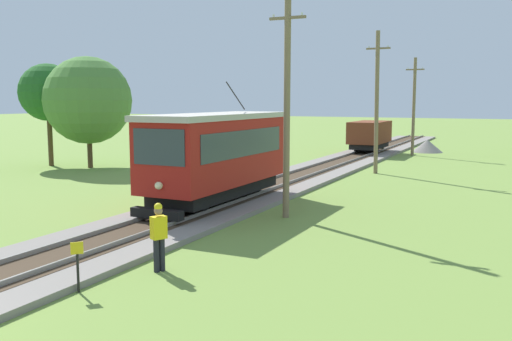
{
  "coord_description": "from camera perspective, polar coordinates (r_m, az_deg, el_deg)",
  "views": [
    {
      "loc": [
        11.17,
        -5.59,
        4.38
      ],
      "look_at": [
        0.8,
        15.85,
        1.32
      ],
      "focal_mm": 38.95,
      "sensor_mm": 36.0,
      "label": 1
    }
  ],
  "objects": [
    {
      "name": "tree_right_far",
      "position": [
        39.15,
        -20.58,
        7.5
      ],
      "size": [
        3.75,
        3.75,
        6.72
      ],
      "color": "#4C3823",
      "rests_on": "ground"
    },
    {
      "name": "gravel_pile",
      "position": [
        48.45,
        17.17,
        2.43
      ],
      "size": [
        2.53,
        2.53,
        1.05
      ],
      "primitive_type": "cone",
      "color": "gray",
      "rests_on": "ground"
    },
    {
      "name": "utility_pole_near_tram",
      "position": [
        20.43,
        3.2,
        6.89
      ],
      "size": [
        1.4,
        0.31,
        8.28
      ],
      "color": "#7A664C",
      "rests_on": "ground"
    },
    {
      "name": "track_worker",
      "position": [
        14.41,
        -9.96,
        -6.43
      ],
      "size": [
        0.39,
        0.45,
        1.78
      ],
      "rotation": [
        0.0,
        0.0,
        -0.48
      ],
      "color": "black",
      "rests_on": "ground"
    },
    {
      "name": "tree_right_near",
      "position": [
        37.18,
        -16.87,
        6.91
      ],
      "size": [
        5.55,
        5.55,
        7.1
      ],
      "color": "#4C3823",
      "rests_on": "ground"
    },
    {
      "name": "red_tram",
      "position": [
        22.55,
        -3.99,
        1.73
      ],
      "size": [
        2.6,
        8.54,
        4.79
      ],
      "color": "maroon",
      "rests_on": "rail_right"
    },
    {
      "name": "utility_pole_far",
      "position": [
        45.18,
        15.9,
        6.42
      ],
      "size": [
        1.4,
        0.3,
        7.58
      ],
      "color": "#7A664C",
      "rests_on": "ground"
    },
    {
      "name": "freight_car",
      "position": [
        45.54,
        11.6,
        3.61
      ],
      "size": [
        2.4,
        5.2,
        2.31
      ],
      "color": "brown",
      "rests_on": "rail_right"
    },
    {
      "name": "trackside_signal_marker",
      "position": [
        13.4,
        -17.85,
        -9.13
      ],
      "size": [
        0.21,
        0.21,
        1.18
      ],
      "color": "black",
      "rests_on": "ground"
    },
    {
      "name": "utility_pole_mid",
      "position": [
        33.4,
        12.3,
        6.92
      ],
      "size": [
        1.4,
        0.54,
        8.3
      ],
      "color": "#7A664C",
      "rests_on": "ground"
    }
  ]
}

